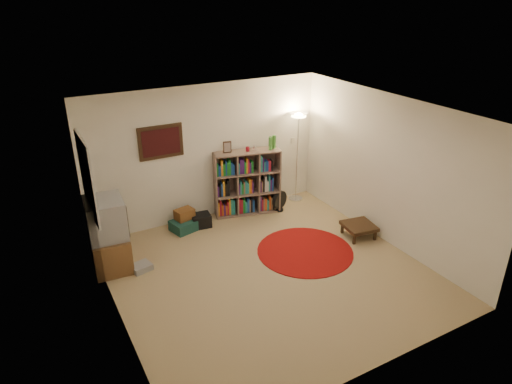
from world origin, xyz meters
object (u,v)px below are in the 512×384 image
floor_fan (279,201)px  floor_lamp (298,129)px  suitcase (188,224)px  bookshelf (246,183)px  side_table (359,226)px  tv_stand (108,235)px

floor_fan → floor_lamp: bearing=5.9°
suitcase → bookshelf: bearing=-9.9°
floor_fan → side_table: (0.68, -1.53, -0.01)m
bookshelf → suitcase: (-1.24, -0.08, -0.51)m
bookshelf → side_table: bookshelf is taller
floor_lamp → side_table: size_ratio=3.10×
floor_fan → side_table: size_ratio=0.71×
floor_lamp → tv_stand: size_ratio=1.58×
tv_stand → bookshelf: bearing=17.5°
floor_fan → bookshelf: bearing=135.0°
suitcase → tv_stand: bearing=-172.8°
tv_stand → side_table: size_ratio=1.96×
bookshelf → floor_fan: size_ratio=3.59×
floor_fan → side_table: floor_fan is taller
tv_stand → suitcase: tv_stand is taller
floor_fan → suitcase: 1.85m
floor_fan → suitcase: size_ratio=0.63×
floor_fan → tv_stand: 3.35m
suitcase → side_table: side_table is taller
floor_lamp → tv_stand: (-3.88, -0.67, -0.95)m
tv_stand → suitcase: size_ratio=1.73×
floor_lamp → floor_fan: size_ratio=4.34×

